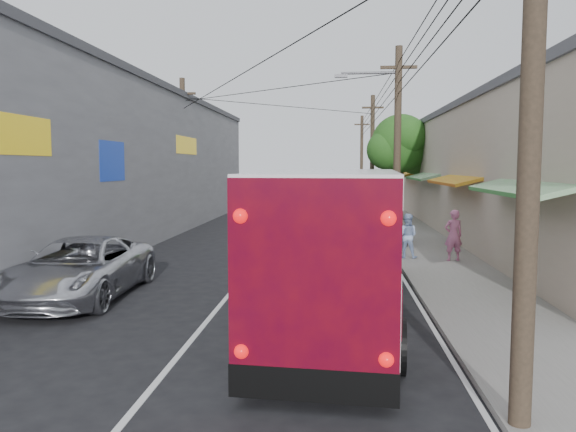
{
  "coord_description": "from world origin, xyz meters",
  "views": [
    {
      "loc": [
        2.81,
        -9.18,
        3.44
      ],
      "look_at": [
        1.46,
        6.87,
        1.99
      ],
      "focal_mm": 35.0,
      "sensor_mm": 36.0,
      "label": 1
    }
  ],
  "objects_px": {
    "coach_bus": "(343,238)",
    "pedestrian_near": "(453,235)",
    "jeepney": "(80,268)",
    "parked_car_far": "(351,209)",
    "parked_suv": "(375,224)",
    "pedestrian_far": "(407,236)",
    "parked_car_mid": "(353,217)"
  },
  "relations": [
    {
      "from": "coach_bus",
      "to": "pedestrian_near",
      "type": "distance_m",
      "value": 7.69
    },
    {
      "from": "jeepney",
      "to": "pedestrian_near",
      "type": "height_order",
      "value": "pedestrian_near"
    },
    {
      "from": "pedestrian_near",
      "to": "parked_car_far",
      "type": "bearing_deg",
      "value": -90.35
    },
    {
      "from": "parked_suv",
      "to": "pedestrian_near",
      "type": "relative_size",
      "value": 3.14
    },
    {
      "from": "coach_bus",
      "to": "parked_car_far",
      "type": "relative_size",
      "value": 2.99
    },
    {
      "from": "jeepney",
      "to": "pedestrian_far",
      "type": "bearing_deg",
      "value": 33.5
    },
    {
      "from": "coach_bus",
      "to": "pedestrian_far",
      "type": "distance_m",
      "value": 7.51
    },
    {
      "from": "parked_car_mid",
      "to": "parked_car_far",
      "type": "xyz_separation_m",
      "value": [
        0.0,
        5.59,
        -0.02
      ]
    },
    {
      "from": "coach_bus",
      "to": "pedestrian_near",
      "type": "height_order",
      "value": "coach_bus"
    },
    {
      "from": "parked_car_far",
      "to": "pedestrian_far",
      "type": "bearing_deg",
      "value": -83.95
    },
    {
      "from": "jeepney",
      "to": "parked_car_far",
      "type": "height_order",
      "value": "jeepney"
    },
    {
      "from": "jeepney",
      "to": "pedestrian_near",
      "type": "relative_size",
      "value": 3.11
    },
    {
      "from": "jeepney",
      "to": "parked_car_far",
      "type": "bearing_deg",
      "value": 69.57
    },
    {
      "from": "parked_car_far",
      "to": "pedestrian_far",
      "type": "xyz_separation_m",
      "value": [
        1.6,
        -15.83,
        0.28
      ]
    },
    {
      "from": "pedestrian_near",
      "to": "pedestrian_far",
      "type": "relative_size",
      "value": 1.12
    },
    {
      "from": "parked_suv",
      "to": "pedestrian_near",
      "type": "distance_m",
      "value": 6.14
    },
    {
      "from": "coach_bus",
      "to": "pedestrian_far",
      "type": "relative_size",
      "value": 7.3
    },
    {
      "from": "coach_bus",
      "to": "jeepney",
      "type": "height_order",
      "value": "coach_bus"
    },
    {
      "from": "pedestrian_near",
      "to": "pedestrian_far",
      "type": "xyz_separation_m",
      "value": [
        -1.54,
        0.5,
        -0.1
      ]
    },
    {
      "from": "parked_car_far",
      "to": "pedestrian_far",
      "type": "height_order",
      "value": "pedestrian_far"
    },
    {
      "from": "pedestrian_near",
      "to": "jeepney",
      "type": "bearing_deg",
      "value": 17.83
    },
    {
      "from": "jeepney",
      "to": "pedestrian_far",
      "type": "distance_m",
      "value": 11.25
    },
    {
      "from": "jeepney",
      "to": "parked_car_far",
      "type": "distance_m",
      "value": 23.56
    },
    {
      "from": "parked_car_far",
      "to": "pedestrian_near",
      "type": "height_order",
      "value": "pedestrian_near"
    },
    {
      "from": "jeepney",
      "to": "parked_car_mid",
      "type": "height_order",
      "value": "jeepney"
    },
    {
      "from": "coach_bus",
      "to": "parked_car_mid",
      "type": "distance_m",
      "value": 17.36
    },
    {
      "from": "coach_bus",
      "to": "parked_car_mid",
      "type": "bearing_deg",
      "value": 92.21
    },
    {
      "from": "parked_car_mid",
      "to": "pedestrian_near",
      "type": "xyz_separation_m",
      "value": [
        3.14,
        -10.74,
        0.36
      ]
    },
    {
      "from": "parked_suv",
      "to": "parked_car_far",
      "type": "relative_size",
      "value": 1.44
    },
    {
      "from": "parked_car_mid",
      "to": "parked_car_far",
      "type": "bearing_deg",
      "value": 85.89
    },
    {
      "from": "pedestrian_far",
      "to": "parked_car_mid",
      "type": "bearing_deg",
      "value": -66.06
    },
    {
      "from": "parked_car_far",
      "to": "jeepney",
      "type": "bearing_deg",
      "value": -108.55
    }
  ]
}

